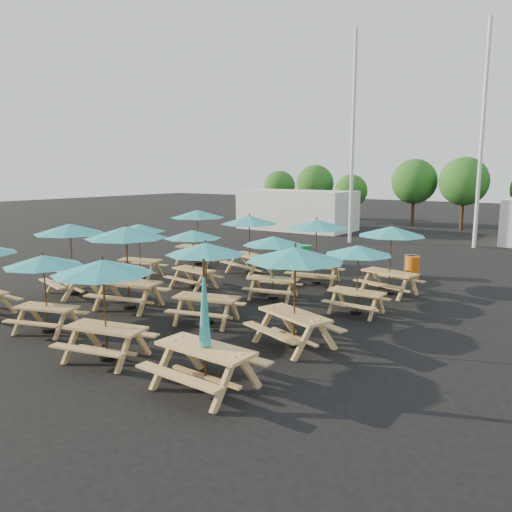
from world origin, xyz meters
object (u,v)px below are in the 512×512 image
Objects in this scene: waste_bin_0 at (283,254)px; picnic_unit_13 at (295,259)px; picnic_unit_7 at (249,223)px; waste_bin_2 at (306,255)px; picnic_unit_3 at (198,217)px; waste_bin_4 at (411,266)px; waste_bin_1 at (290,254)px; picnic_unit_9 at (206,253)px; picnic_unit_2 at (139,230)px; picnic_unit_11 at (316,227)px; picnic_unit_4 at (43,265)px; picnic_unit_10 at (273,244)px; picnic_unit_15 at (391,235)px; picnic_unit_8 at (103,272)px; picnic_unit_14 at (358,254)px; picnic_unit_5 at (126,236)px; picnic_unit_6 at (193,237)px; waste_bin_3 at (412,267)px; picnic_unit_12 at (205,337)px; picnic_unit_1 at (70,232)px.

picnic_unit_13 is at bearing -56.53° from waste_bin_0.
picnic_unit_7 reaches higher than waste_bin_2.
waste_bin_0 is 1.07m from waste_bin_2.
waste_bin_4 is (8.69, 2.89, -1.73)m from picnic_unit_3.
waste_bin_0 is 0.39m from waste_bin_1.
waste_bin_2 is at bearing 86.92° from picnic_unit_9.
picnic_unit_2 reaches higher than waste_bin_0.
picnic_unit_2 is 0.90× the size of picnic_unit_11.
picnic_unit_4 is at bearing -113.92° from waste_bin_4.
picnic_unit_15 is (2.89, 2.80, 0.22)m from picnic_unit_10.
picnic_unit_8 is 3.35m from picnic_unit_9.
waste_bin_1 is (-2.78, 12.43, -1.56)m from picnic_unit_8.
picnic_unit_7 is 3.05m from picnic_unit_11.
picnic_unit_10 is at bearing -124.42° from picnic_unit_15.
waste_bin_2 is at bearing 43.16° from picnic_unit_2.
waste_bin_4 is (-0.40, 6.16, -1.36)m from picnic_unit_14.
picnic_unit_5 reaches higher than picnic_unit_15.
picnic_unit_8 reaches higher than picnic_unit_6.
picnic_unit_13 is 3.46m from picnic_unit_14.
waste_bin_2 is 1.00× the size of waste_bin_3.
picnic_unit_7 is 1.09× the size of picnic_unit_15.
picnic_unit_3 reaches higher than waste_bin_0.
picnic_unit_2 is at bearing 119.47° from picnic_unit_5.
picnic_unit_4 is 8.56m from picnic_unit_14.
picnic_unit_14 is 6.32m from waste_bin_4.
picnic_unit_9 is (6.14, -3.13, 0.11)m from picnic_unit_2.
picnic_unit_12 is at bearing -65.75° from picnic_unit_9.
picnic_unit_2 is 9.54m from picnic_unit_15.
waste_bin_1 is at bearing 46.34° from picnic_unit_2.
picnic_unit_8 is (6.07, -9.87, -0.17)m from picnic_unit_3.
picnic_unit_6 is at bearing -89.29° from waste_bin_0.
picnic_unit_4 is at bearing -120.65° from picnic_unit_11.
picnic_unit_11 is 0.93× the size of picnic_unit_13.
waste_bin_1 is 1.00× the size of waste_bin_2.
waste_bin_2 is at bearing 96.44° from picnic_unit_10.
picnic_unit_8 is 3.11× the size of waste_bin_0.
picnic_unit_2 reaches higher than picnic_unit_10.
picnic_unit_5 is 6.54m from picnic_unit_12.
picnic_unit_2 is (-0.28, 3.24, -0.26)m from picnic_unit_1.
picnic_unit_5 is 1.45× the size of picnic_unit_14.
picnic_unit_2 reaches higher than waste_bin_1.
picnic_unit_2 is 6.17m from picnic_unit_10.
picnic_unit_12 is 13.67m from waste_bin_0.
picnic_unit_13 is at bearing -78.53° from picnic_unit_15.
picnic_unit_9 is at bearing -41.48° from picnic_unit_2.
waste_bin_0 is at bearing 77.38° from picnic_unit_5.
picnic_unit_5 is 9.80m from waste_bin_2.
picnic_unit_7 is at bearing -149.40° from waste_bin_4.
picnic_unit_10 is 2.96m from picnic_unit_14.
picnic_unit_7 is at bearing 153.81° from picnic_unit_14.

